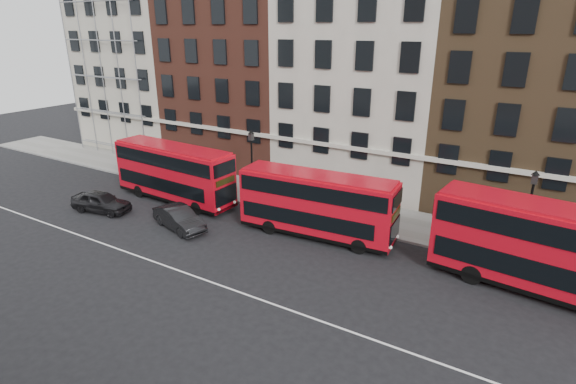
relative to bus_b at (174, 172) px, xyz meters
The scene contains 13 objects.
ground 12.29m from the bus_b, 29.02° to the right, with size 120.00×120.00×0.00m, color black.
pavement 11.75m from the bus_b, 23.78° to the left, with size 80.00×5.00×0.15m, color gray.
kerb 11.00m from the bus_b, 11.51° to the left, with size 80.00×0.30×0.16m, color gray.
road_centre_line 13.36m from the bus_b, 36.66° to the right, with size 70.00×0.12×0.01m, color white.
building_terrace 17.66m from the bus_b, 49.58° to the left, with size 64.00×11.95×22.00m.
bus_b is the anchor object (origin of this frame).
bus_c 12.29m from the bus_b, ahead, with size 10.18×3.16×4.21m.
bus_d 25.21m from the bus_b, ahead, with size 11.37×3.78×4.69m.
car_rear 5.61m from the bus_b, 124.62° to the right, with size 1.80×4.48×1.53m, color black.
car_front 5.64m from the bus_b, 43.28° to the right, with size 1.56×4.49×1.48m, color black.
lamp_post_left 6.03m from the bus_b, 34.37° to the left, with size 0.44×0.44×5.33m.
lamp_post_right 24.14m from the bus_b, ahead, with size 0.44×0.44×5.33m.
iron_railings 12.69m from the bus_b, 32.99° to the left, with size 6.60×0.06×1.00m, color black, non-canonical shape.
Camera 1 is at (13.73, -17.64, 12.79)m, focal length 28.00 mm.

